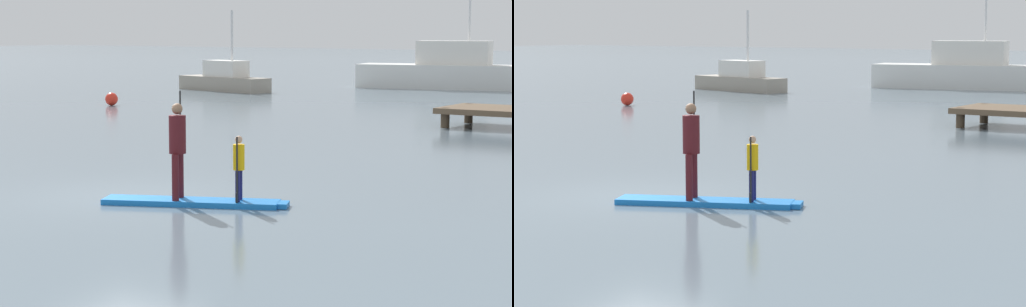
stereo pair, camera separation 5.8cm
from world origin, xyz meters
TOP-DOWN VIEW (x-y plane):
  - ground_plane at (0.00, 0.00)m, footprint 240.00×240.00m
  - paddleboard_near at (1.63, -0.03)m, footprint 3.29×1.84m
  - paddler_adult at (1.34, -0.15)m, footprint 0.40×0.50m
  - paddler_child_solo at (2.37, 0.28)m, footprint 0.27×0.38m
  - fishing_boat_white_large at (-7.93, 34.39)m, footprint 8.71×3.78m
  - fishing_boat_green_midground at (-16.45, 26.69)m, footprint 5.67×2.63m
  - mooring_buoy_far at (-14.91, 16.42)m, footprint 0.52×0.52m

SIDE VIEW (x-z plane):
  - ground_plane at x=0.00m, z-range 0.00..0.00m
  - paddleboard_near at x=1.63m, z-range 0.00..0.10m
  - mooring_buoy_far at x=-14.91m, z-range 0.00..0.52m
  - fishing_boat_green_midground at x=-16.45m, z-range -1.43..2.60m
  - paddler_child_solo at x=2.37m, z-range 0.17..1.34m
  - fishing_boat_white_large at x=-7.93m, z-range -1.97..3.79m
  - paddler_adult at x=1.34m, z-range 0.13..2.07m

